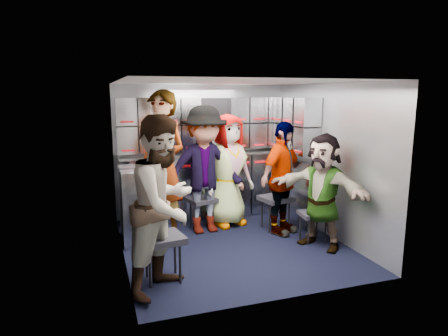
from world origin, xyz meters
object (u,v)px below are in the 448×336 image
object	(u,v)px
attendant_arc_b	(205,170)
attendant_arc_c	(228,170)
attendant_arc_a	(164,205)
attendant_arc_e	(322,191)
jump_seat_mid_left	(202,201)
attendant_arc_d	(282,179)
jump_seat_center	(224,198)
jump_seat_mid_right	(276,200)
jump_seat_near_right	(313,216)
attendant_standing	(163,167)
jump_seat_near_left	(162,241)

from	to	relation	value
attendant_arc_b	attendant_arc_c	size ratio (longest dim) A/B	1.08
attendant_arc_a	attendant_arc_b	bearing A→B (deg)	16.09
attendant_arc_a	attendant_arc_e	xyz separation A→B (m)	(2.10, 0.50, -0.15)
jump_seat_mid_left	attendant_arc_d	size ratio (longest dim) A/B	0.29
attendant_arc_c	attendant_arc_e	distance (m)	1.49
jump_seat_center	attendant_arc_e	distance (m)	1.68
attendant_arc_a	attendant_arc_c	xyz separation A→B (m)	(1.25, 1.72, -0.05)
jump_seat_center	attendant_arc_e	xyz separation A→B (m)	(0.85, -1.40, 0.37)
jump_seat_mid_right	attendant_arc_b	bearing A→B (deg)	167.67
jump_seat_near_right	attendant_standing	size ratio (longest dim) A/B	0.20
attendant_arc_c	attendant_arc_a	bearing A→B (deg)	-142.67
attendant_arc_b	jump_seat_near_right	bearing A→B (deg)	-36.28
jump_seat_center	jump_seat_near_right	bearing A→B (deg)	-55.25
attendant_arc_d	attendant_arc_e	distance (m)	0.68
attendant_arc_e	jump_seat_near_left	bearing A→B (deg)	-109.76
attendant_standing	attendant_arc_b	bearing A→B (deg)	73.10
attendant_arc_c	jump_seat_near_left	bearing A→B (deg)	-145.73
jump_seat_near_left	jump_seat_near_right	size ratio (longest dim) A/B	1.22
jump_seat_near_right	attendant_arc_b	xyz separation A→B (m)	(-1.26, 0.84, 0.54)
jump_seat_mid_left	attendant_arc_a	distance (m)	1.96
attendant_standing	attendant_arc_c	size ratio (longest dim) A/B	1.21
jump_seat_center	attendant_arc_c	size ratio (longest dim) A/B	0.25
jump_seat_mid_left	attendant_arc_a	xyz separation A→B (m)	(-0.84, -1.70, 0.49)
attendant_arc_c	attendant_arc_d	xyz separation A→B (m)	(0.59, -0.60, -0.04)
jump_seat_center	attendant_arc_c	bearing A→B (deg)	-90.00
attendant_standing	jump_seat_mid_left	bearing A→B (deg)	87.09
jump_seat_near_right	attendant_arc_b	bearing A→B (deg)	146.25
jump_seat_near_left	jump_seat_mid_left	world-z (taller)	jump_seat_near_left
attendant_arc_c	attendant_arc_d	bearing A→B (deg)	-61.95
jump_seat_mid_right	attendant_arc_a	distance (m)	2.30
jump_seat_mid_right	attendant_arc_b	xyz separation A→B (m)	(-1.01, 0.22, 0.47)
jump_seat_mid_right	attendant_arc_e	distance (m)	0.90
attendant_arc_d	attendant_standing	bearing A→B (deg)	140.47
jump_seat_mid_left	jump_seat_near_right	distance (m)	1.63
jump_seat_near_left	attendant_arc_e	world-z (taller)	attendant_arc_e
jump_seat_center	attendant_standing	bearing A→B (deg)	-151.39
jump_seat_mid_left	attendant_arc_e	bearing A→B (deg)	-43.63
attendant_arc_c	attendant_arc_b	bearing A→B (deg)	-170.90
jump_seat_center	attendant_arc_b	distance (m)	0.77
attendant_standing	jump_seat_center	bearing A→B (deg)	85.25
attendant_standing	jump_seat_mid_right	bearing A→B (deg)	55.28
jump_seat_near_right	attendant_arc_e	distance (m)	0.42
attendant_arc_a	attendant_arc_c	bearing A→B (deg)	8.89
jump_seat_near_right	attendant_arc_a	xyz separation A→B (m)	(-2.10, -0.68, 0.52)
attendant_arc_a	attendant_arc_c	world-z (taller)	attendant_arc_a
attendant_arc_e	attendant_arc_a	bearing A→B (deg)	-105.03
jump_seat_mid_left	attendant_arc_c	size ratio (longest dim) A/B	0.27
attendant_arc_a	attendant_arc_e	world-z (taller)	attendant_arc_a
jump_seat_center	attendant_arc_d	size ratio (longest dim) A/B	0.27
jump_seat_near_left	jump_seat_mid_right	distance (m)	2.16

